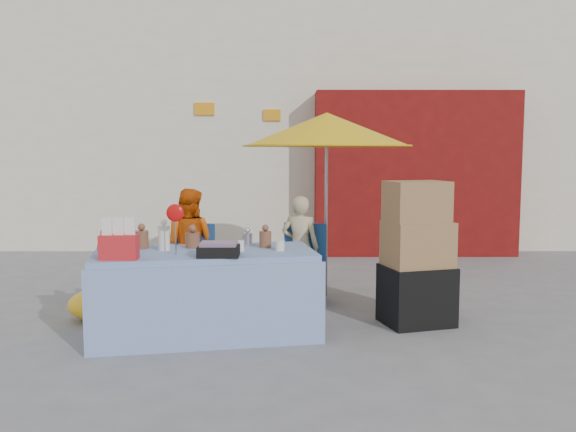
{
  "coord_description": "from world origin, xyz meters",
  "views": [
    {
      "loc": [
        0.14,
        -5.57,
        1.65
      ],
      "look_at": [
        0.15,
        0.6,
        1.0
      ],
      "focal_mm": 38.0,
      "sensor_mm": 36.0,
      "label": 1
    }
  ],
  "objects_px": {
    "market_table": "(205,292)",
    "chair_right": "(301,279)",
    "box_stack": "(417,259)",
    "chair_left": "(188,279)",
    "umbrella": "(327,130)",
    "vendor_beige": "(300,247)",
    "vendor_orange": "(189,244)"
  },
  "relations": [
    {
      "from": "chair_left",
      "to": "vendor_beige",
      "type": "height_order",
      "value": "vendor_beige"
    },
    {
      "from": "vendor_beige",
      "to": "market_table",
      "type": "bearing_deg",
      "value": 71.85
    },
    {
      "from": "market_table",
      "to": "chair_right",
      "type": "relative_size",
      "value": 2.5
    },
    {
      "from": "chair_left",
      "to": "chair_right",
      "type": "xyz_separation_m",
      "value": [
        1.25,
        0.0,
        0.0
      ]
    },
    {
      "from": "chair_left",
      "to": "market_table",
      "type": "bearing_deg",
      "value": -59.09
    },
    {
      "from": "vendor_orange",
      "to": "vendor_beige",
      "type": "xyz_separation_m",
      "value": [
        1.25,
        0.0,
        -0.04
      ]
    },
    {
      "from": "vendor_orange",
      "to": "box_stack",
      "type": "xyz_separation_m",
      "value": [
        2.34,
        -1.03,
        0.01
      ]
    },
    {
      "from": "vendor_orange",
      "to": "box_stack",
      "type": "height_order",
      "value": "box_stack"
    },
    {
      "from": "vendor_orange",
      "to": "chair_left",
      "type": "bearing_deg",
      "value": 106.62
    },
    {
      "from": "umbrella",
      "to": "box_stack",
      "type": "height_order",
      "value": "umbrella"
    },
    {
      "from": "box_stack",
      "to": "vendor_beige",
      "type": "bearing_deg",
      "value": 136.65
    },
    {
      "from": "vendor_beige",
      "to": "chair_right",
      "type": "bearing_deg",
      "value": 106.62
    },
    {
      "from": "vendor_orange",
      "to": "vendor_beige",
      "type": "distance_m",
      "value": 1.25
    },
    {
      "from": "chair_right",
      "to": "vendor_beige",
      "type": "relative_size",
      "value": 0.73
    },
    {
      "from": "vendor_beige",
      "to": "box_stack",
      "type": "distance_m",
      "value": 1.5
    },
    {
      "from": "market_table",
      "to": "chair_right",
      "type": "xyz_separation_m",
      "value": [
        0.9,
        1.24,
        -0.14
      ]
    },
    {
      "from": "chair_right",
      "to": "box_stack",
      "type": "relative_size",
      "value": 0.62
    },
    {
      "from": "market_table",
      "to": "vendor_orange",
      "type": "xyz_separation_m",
      "value": [
        -0.36,
        1.37,
        0.23
      ]
    },
    {
      "from": "box_stack",
      "to": "vendor_orange",
      "type": "bearing_deg",
      "value": 156.26
    },
    {
      "from": "vendor_orange",
      "to": "box_stack",
      "type": "bearing_deg",
      "value": 171.15
    },
    {
      "from": "market_table",
      "to": "umbrella",
      "type": "xyz_separation_m",
      "value": [
        1.19,
        1.52,
        1.5
      ]
    },
    {
      "from": "chair_left",
      "to": "vendor_beige",
      "type": "bearing_deg",
      "value": 21.07
    },
    {
      "from": "chair_right",
      "to": "umbrella",
      "type": "distance_m",
      "value": 1.69
    },
    {
      "from": "chair_left",
      "to": "umbrella",
      "type": "distance_m",
      "value": 2.27
    },
    {
      "from": "vendor_orange",
      "to": "umbrella",
      "type": "xyz_separation_m",
      "value": [
        1.55,
        0.15,
        1.27
      ]
    },
    {
      "from": "chair_right",
      "to": "box_stack",
      "type": "height_order",
      "value": "box_stack"
    },
    {
      "from": "market_table",
      "to": "chair_left",
      "type": "xyz_separation_m",
      "value": [
        -0.35,
        1.24,
        -0.14
      ]
    },
    {
      "from": "chair_left",
      "to": "umbrella",
      "type": "height_order",
      "value": "umbrella"
    },
    {
      "from": "market_table",
      "to": "box_stack",
      "type": "relative_size",
      "value": 1.55
    },
    {
      "from": "chair_right",
      "to": "box_stack",
      "type": "distance_m",
      "value": 1.46
    },
    {
      "from": "market_table",
      "to": "box_stack",
      "type": "distance_m",
      "value": 2.03
    },
    {
      "from": "vendor_orange",
      "to": "umbrella",
      "type": "relative_size",
      "value": 0.6
    }
  ]
}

